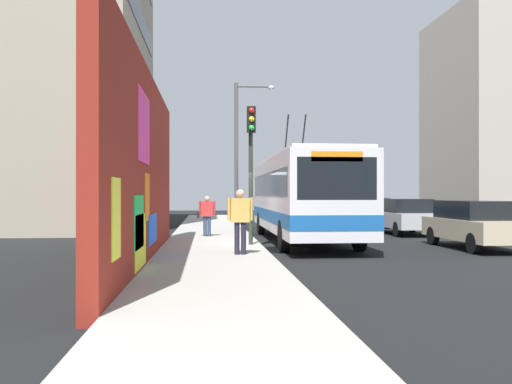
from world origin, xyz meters
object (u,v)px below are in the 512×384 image
(parked_car_black, at_px, (368,211))
(parked_car_red, at_px, (340,208))
(parked_car_champagne, at_px, (475,223))
(traffic_light, at_px, (251,152))
(street_lamp, at_px, (241,145))
(city_bus, at_px, (302,194))
(parked_car_silver, at_px, (405,216))
(pedestrian_midblock, at_px, (207,213))
(pedestrian_at_curb, at_px, (240,216))

(parked_car_black, distance_m, parked_car_red, 6.30)
(parked_car_champagne, xyz_separation_m, parked_car_black, (12.13, 0.00, 0.00))
(traffic_light, xyz_separation_m, street_lamp, (7.42, -0.10, 0.87))
(traffic_light, distance_m, street_lamp, 7.47)
(city_bus, relative_size, street_lamp, 1.71)
(parked_car_black, height_order, street_lamp, street_lamp)
(parked_car_black, bearing_deg, parked_car_silver, 180.00)
(pedestrian_midblock, bearing_deg, street_lamp, -22.58)
(parked_car_champagne, bearing_deg, parked_car_silver, 0.00)
(pedestrian_at_curb, bearing_deg, pedestrian_midblock, 8.16)
(pedestrian_at_curb, relative_size, street_lamp, 0.26)
(parked_car_red, relative_size, pedestrian_at_curb, 2.45)
(pedestrian_midblock, height_order, street_lamp, street_lamp)
(street_lamp, bearing_deg, city_bus, -155.92)
(parked_car_silver, xyz_separation_m, pedestrian_midblock, (-2.28, 8.79, 0.22))
(city_bus, xyz_separation_m, parked_car_red, (15.20, -5.20, -0.95))
(pedestrian_midblock, relative_size, street_lamp, 0.23)
(pedestrian_at_curb, distance_m, traffic_light, 3.42)
(city_bus, bearing_deg, traffic_light, 142.85)
(parked_car_black, distance_m, pedestrian_at_curb, 16.50)
(parked_car_red, distance_m, pedestrian_at_curb, 22.24)
(parked_car_champagne, relative_size, parked_car_black, 0.93)
(parked_car_black, bearing_deg, pedestrian_at_curb, 151.53)
(parked_car_black, bearing_deg, parked_car_red, 0.00)
(parked_car_silver, height_order, traffic_light, traffic_light)
(parked_car_black, xyz_separation_m, parked_car_red, (6.30, 0.00, -0.00))
(traffic_light, bearing_deg, city_bus, -37.15)
(street_lamp, bearing_deg, parked_car_champagne, -137.17)
(parked_car_black, height_order, parked_car_red, same)
(parked_car_champagne, height_order, street_lamp, street_lamp)
(parked_car_silver, bearing_deg, city_bus, 121.20)
(traffic_light, relative_size, street_lamp, 0.67)
(parked_car_silver, distance_m, pedestrian_midblock, 9.08)
(parked_car_silver, bearing_deg, traffic_light, 129.16)
(parked_car_red, xyz_separation_m, street_lamp, (-10.62, 7.25, 3.19))
(city_bus, distance_m, parked_car_silver, 6.15)
(parked_car_champagne, bearing_deg, traffic_light, 86.89)
(city_bus, xyz_separation_m, street_lamp, (4.58, 2.05, 2.24))
(parked_car_silver, bearing_deg, parked_car_champagne, -180.00)
(city_bus, xyz_separation_m, parked_car_silver, (3.15, -5.20, -0.95))
(city_bus, distance_m, street_lamp, 5.49)
(traffic_light, bearing_deg, parked_car_red, -22.17)
(parked_car_black, bearing_deg, traffic_light, 147.94)
(pedestrian_at_curb, xyz_separation_m, traffic_light, (2.76, -0.51, 1.95))
(city_bus, relative_size, parked_car_champagne, 2.55)
(parked_car_champagne, relative_size, street_lamp, 0.67)
(pedestrian_at_curb, height_order, street_lamp, street_lamp)
(city_bus, relative_size, parked_car_black, 2.38)
(parked_car_black, height_order, traffic_light, traffic_light)
(traffic_light, bearing_deg, parked_car_champagne, -93.11)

